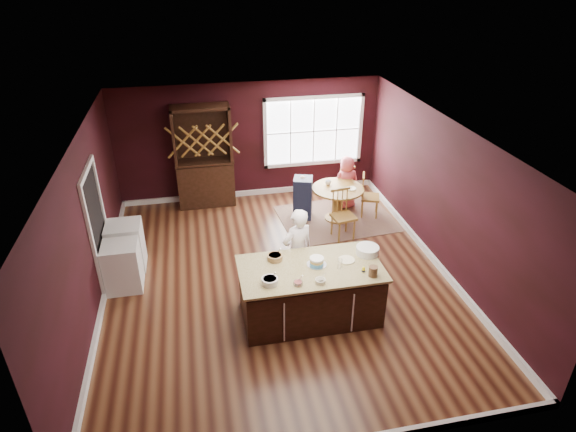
% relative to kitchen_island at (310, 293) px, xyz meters
% --- Properties ---
extents(room_shell, '(7.00, 7.00, 7.00)m').
position_rel_kitchen_island_xyz_m(room_shell, '(-0.32, 1.08, 0.91)').
color(room_shell, brown).
rests_on(room_shell, ground).
extents(window, '(2.36, 0.10, 1.66)m').
position_rel_kitchen_island_xyz_m(window, '(1.18, 4.55, 1.06)').
color(window, white).
rests_on(window, room_shell).
extents(doorway, '(0.08, 1.26, 2.13)m').
position_rel_kitchen_island_xyz_m(doorway, '(-3.29, 1.68, 0.59)').
color(doorway, white).
rests_on(doorway, room_shell).
extents(kitchen_island, '(2.20, 1.15, 0.92)m').
position_rel_kitchen_island_xyz_m(kitchen_island, '(0.00, 0.00, 0.00)').
color(kitchen_island, black).
rests_on(kitchen_island, ground).
extents(dining_table, '(1.10, 1.10, 0.75)m').
position_rel_kitchen_island_xyz_m(dining_table, '(1.35, 2.99, 0.10)').
color(dining_table, olive).
rests_on(dining_table, ground).
extents(baker, '(0.66, 0.54, 1.56)m').
position_rel_kitchen_island_xyz_m(baker, '(-0.05, 0.70, 0.34)').
color(baker, white).
rests_on(baker, ground).
extents(layer_cake, '(0.31, 0.31, 0.13)m').
position_rel_kitchen_island_xyz_m(layer_cake, '(0.11, 0.05, 0.54)').
color(layer_cake, white).
rests_on(layer_cake, kitchen_island).
extents(bowl_blue, '(0.24, 0.24, 0.09)m').
position_rel_kitchen_island_xyz_m(bowl_blue, '(-0.68, -0.28, 0.53)').
color(bowl_blue, silver).
rests_on(bowl_blue, kitchen_island).
extents(bowl_yellow, '(0.24, 0.24, 0.09)m').
position_rel_kitchen_island_xyz_m(bowl_yellow, '(-0.50, 0.32, 0.53)').
color(bowl_yellow, '#A4873A').
rests_on(bowl_yellow, kitchen_island).
extents(bowl_pink, '(0.14, 0.14, 0.05)m').
position_rel_kitchen_island_xyz_m(bowl_pink, '(-0.28, -0.38, 0.51)').
color(bowl_pink, white).
rests_on(bowl_pink, kitchen_island).
extents(bowl_olive, '(0.15, 0.15, 0.06)m').
position_rel_kitchen_island_xyz_m(bowl_olive, '(0.04, -0.40, 0.51)').
color(bowl_olive, beige).
rests_on(bowl_olive, kitchen_island).
extents(drinking_glass, '(0.08, 0.08, 0.16)m').
position_rel_kitchen_island_xyz_m(drinking_glass, '(0.43, -0.10, 0.56)').
color(drinking_glass, white).
rests_on(drinking_glass, kitchen_island).
extents(dinner_plate, '(0.26, 0.26, 0.02)m').
position_rel_kitchen_island_xyz_m(dinner_plate, '(0.59, 0.08, 0.49)').
color(dinner_plate, '#F3E8CD').
rests_on(dinner_plate, kitchen_island).
extents(white_tub, '(0.36, 0.36, 0.12)m').
position_rel_kitchen_island_xyz_m(white_tub, '(0.98, 0.20, 0.54)').
color(white_tub, white).
rests_on(white_tub, kitchen_island).
extents(stoneware_crock, '(0.13, 0.13, 0.16)m').
position_rel_kitchen_island_xyz_m(stoneware_crock, '(0.85, -0.39, 0.56)').
color(stoneware_crock, brown).
rests_on(stoneware_crock, kitchen_island).
extents(toy_figurine, '(0.05, 0.05, 0.09)m').
position_rel_kitchen_island_xyz_m(toy_figurine, '(0.75, -0.27, 0.52)').
color(toy_figurine, yellow).
rests_on(toy_figurine, kitchen_island).
extents(rug, '(2.55, 2.05, 0.01)m').
position_rel_kitchen_island_xyz_m(rug, '(1.35, 2.99, -0.43)').
color(rug, brown).
rests_on(rug, ground).
extents(chair_east, '(0.51, 0.52, 0.98)m').
position_rel_kitchen_island_xyz_m(chair_east, '(2.10, 3.01, 0.05)').
color(chair_east, brown).
rests_on(chair_east, ground).
extents(chair_south, '(0.51, 0.49, 1.05)m').
position_rel_kitchen_island_xyz_m(chair_south, '(1.24, 2.22, 0.08)').
color(chair_south, olive).
rests_on(chair_south, ground).
extents(chair_north, '(0.47, 0.45, 0.94)m').
position_rel_kitchen_island_xyz_m(chair_north, '(1.72, 3.78, 0.03)').
color(chair_north, brown).
rests_on(chair_north, ground).
extents(seated_woman, '(0.63, 0.44, 1.22)m').
position_rel_kitchen_island_xyz_m(seated_woman, '(1.70, 3.51, 0.17)').
color(seated_woman, '#D44F59').
rests_on(seated_woman, ground).
extents(high_chair, '(0.49, 0.49, 0.97)m').
position_rel_kitchen_island_xyz_m(high_chair, '(0.63, 3.23, 0.05)').
color(high_chair, black).
rests_on(high_chair, ground).
extents(toddler, '(0.18, 0.14, 0.26)m').
position_rel_kitchen_island_xyz_m(toddler, '(0.60, 3.34, 0.37)').
color(toddler, '#8CA5BF').
rests_on(toddler, high_chair).
extents(table_plate, '(0.21, 0.21, 0.02)m').
position_rel_kitchen_island_xyz_m(table_plate, '(1.61, 2.89, 0.32)').
color(table_plate, beige).
rests_on(table_plate, dining_table).
extents(table_cup, '(0.15, 0.15, 0.10)m').
position_rel_kitchen_island_xyz_m(table_cup, '(1.18, 3.19, 0.36)').
color(table_cup, white).
rests_on(table_cup, dining_table).
extents(hutch, '(1.26, 0.52, 2.31)m').
position_rel_kitchen_island_xyz_m(hutch, '(-1.38, 4.30, 0.71)').
color(hutch, '#36210F').
rests_on(hutch, ground).
extents(washer, '(0.59, 0.57, 0.86)m').
position_rel_kitchen_island_xyz_m(washer, '(-2.96, 1.36, -0.01)').
color(washer, white).
rests_on(washer, ground).
extents(dryer, '(0.61, 0.59, 0.89)m').
position_rel_kitchen_island_xyz_m(dryer, '(-2.96, 2.00, 0.01)').
color(dryer, white).
rests_on(dryer, ground).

